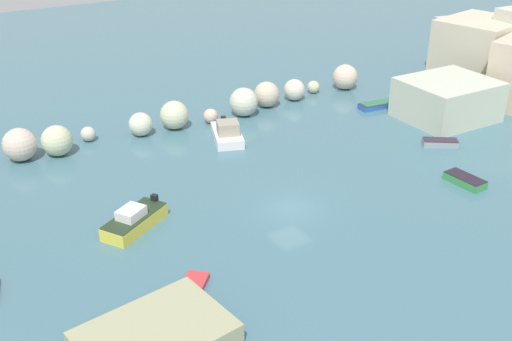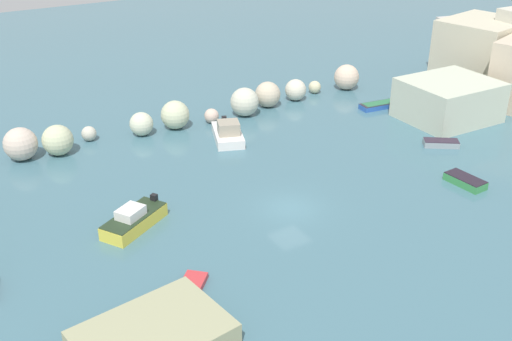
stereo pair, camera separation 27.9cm
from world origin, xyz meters
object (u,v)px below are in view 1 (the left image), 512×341
at_px(moored_boat_0, 227,133).
at_px(moored_boat_5, 465,180).
at_px(stone_dock, 155,338).
at_px(moored_boat_2, 440,143).
at_px(moored_boat_4, 378,105).
at_px(moored_boat_6, 193,286).
at_px(moored_boat_7, 134,220).

bearing_deg(moored_boat_0, moored_boat_5, 54.78).
bearing_deg(stone_dock, moored_boat_2, 18.59).
height_order(moored_boat_4, moored_boat_5, moored_boat_5).
xyz_separation_m(stone_dock, moored_boat_6, (3.73, 3.41, -0.45)).
xyz_separation_m(stone_dock, moored_boat_7, (3.35, 11.51, -0.03)).
bearing_deg(moored_boat_2, moored_boat_4, 115.77).
bearing_deg(moored_boat_2, moored_boat_0, -179.61).
height_order(stone_dock, moored_boat_4, stone_dock).
distance_m(moored_boat_5, moored_boat_6, 23.71).
bearing_deg(moored_boat_2, moored_boat_7, -146.47).
height_order(stone_dock, moored_boat_7, moored_boat_7).
distance_m(moored_boat_0, moored_boat_7, 15.94).
bearing_deg(moored_boat_6, moored_boat_5, -44.29).
bearing_deg(moored_boat_5, moored_boat_2, -35.08).
xyz_separation_m(stone_dock, moored_boat_2, (31.25, 10.51, -0.35)).
xyz_separation_m(moored_boat_2, moored_boat_7, (-27.89, 1.00, 0.32)).
xyz_separation_m(moored_boat_0, moored_boat_5, (11.50, -16.95, -0.35)).
bearing_deg(stone_dock, moored_boat_0, 53.23).
distance_m(moored_boat_6, moored_boat_7, 8.12).
xyz_separation_m(moored_boat_5, moored_boat_7, (-24.07, 7.15, 0.29)).
height_order(moored_boat_0, moored_boat_4, moored_boat_0).
distance_m(stone_dock, moored_boat_6, 5.07).
distance_m(stone_dock, moored_boat_2, 32.97).
bearing_deg(moored_boat_4, moored_boat_5, -102.74).
relative_size(moored_boat_0, moored_boat_5, 1.73).
bearing_deg(moored_boat_4, moored_boat_7, -156.78).
distance_m(moored_boat_4, moored_boat_5, 17.16).
bearing_deg(moored_boat_4, stone_dock, -141.85).
distance_m(moored_boat_4, moored_boat_6, 33.93).
height_order(moored_boat_0, moored_boat_6, moored_boat_0).
height_order(moored_boat_2, moored_boat_5, moored_boat_5).
distance_m(moored_boat_0, moored_boat_2, 18.75).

